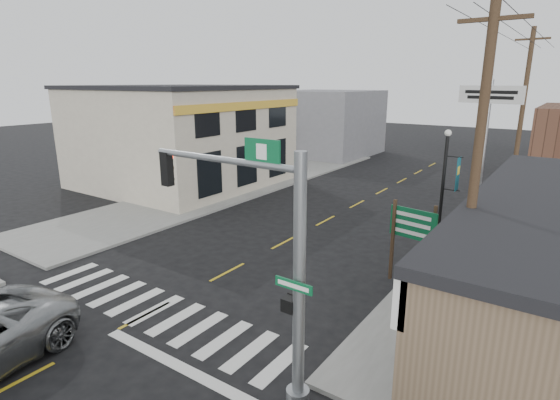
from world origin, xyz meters
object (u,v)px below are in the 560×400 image
Objects in this scene: fire_hydrant at (425,312)px; guide_sign at (412,233)px; dance_center_sign at (488,115)px; utility_pole_near at (474,185)px; utility_pole_far at (521,118)px; lamp_post at (445,184)px; traffic_signal_pole at (272,250)px; bare_tree at (526,248)px.

guide_sign is at bearing 118.01° from fire_hydrant.
utility_pole_near reaches higher than dance_center_sign.
utility_pole_near is at bearing -37.73° from fire_hydrant.
lamp_post is at bearing -91.41° from utility_pole_far.
utility_pole_far is at bearing 94.57° from lamp_post.
bare_tree is (4.55, 3.88, -0.19)m from traffic_signal_pole.
dance_center_sign is at bearing 103.88° from bare_tree.
utility_pole_near is 0.91× the size of utility_pole_far.
traffic_signal_pole is 5.33m from utility_pole_near.
bare_tree is (3.54, -14.32, -2.05)m from dance_center_sign.
bare_tree is at bearing -75.94° from utility_pole_far.
dance_center_sign is at bearing 88.18° from traffic_signal_pole.
dance_center_sign is at bearing 102.08° from utility_pole_near.
guide_sign is 3.79m from lamp_post.
utility_pole_near is at bearing 53.23° from traffic_signal_pole.
traffic_signal_pole is 21.30m from utility_pole_far.
guide_sign is 11.33m from dance_center_sign.
dance_center_sign reaches higher than lamp_post.
utility_pole_near is 17.05m from utility_pole_far.
lamp_post reaches higher than guide_sign.
traffic_signal_pole is at bearing -81.95° from lamp_post.
dance_center_sign is 0.72× the size of utility_pole_far.
lamp_post is 0.53× the size of utility_pole_far.
dance_center_sign is at bearing 101.45° from lamp_post.
fire_hydrant is 4.46m from utility_pole_near.
bare_tree is at bearing -23.77° from fire_hydrant.
guide_sign is at bearing -89.57° from utility_pole_far.
utility_pole_near is (-1.33, 0.22, 1.29)m from bare_tree.
lamp_post is 0.73× the size of dance_center_sign.
traffic_signal_pole reaches higher than fire_hydrant.
utility_pole_near is at bearing -80.28° from utility_pole_far.
dance_center_sign is 14.29m from utility_pole_near.
traffic_signal_pole is at bearing -75.92° from dance_center_sign.
guide_sign is (0.81, 7.41, -1.60)m from traffic_signal_pole.
utility_pole_far is at bearing 89.41° from fire_hydrant.
lamp_post is at bearing 98.71° from guide_sign.
traffic_signal_pole is 18.33m from dance_center_sign.
utility_pole_far is (1.41, 10.08, 2.07)m from lamp_post.
utility_pole_near is (2.21, -14.10, -0.76)m from dance_center_sign.
fire_hydrant is 0.11× the size of dance_center_sign.
lamp_post is (-1.25, 6.08, 2.64)m from fire_hydrant.
utility_pole_near reaches higher than fire_hydrant.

